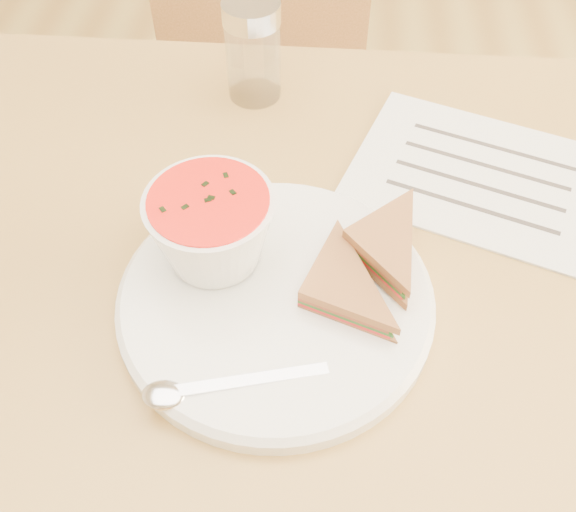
# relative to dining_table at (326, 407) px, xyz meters

# --- Properties ---
(floor) EXTENTS (5.00, 6.00, 0.01)m
(floor) POSITION_rel_dining_table_xyz_m (0.00, 0.00, -0.38)
(floor) COLOR olive
(floor) RESTS_ON ground
(dining_table) EXTENTS (1.00, 0.70, 0.75)m
(dining_table) POSITION_rel_dining_table_xyz_m (0.00, 0.00, 0.00)
(dining_table) COLOR olive
(dining_table) RESTS_ON floor
(chair_far) EXTENTS (0.52, 0.52, 0.95)m
(chair_far) POSITION_rel_dining_table_xyz_m (-0.11, 0.53, 0.10)
(chair_far) COLOR brown
(chair_far) RESTS_ON floor
(plate) EXTENTS (0.32, 0.32, 0.02)m
(plate) POSITION_rel_dining_table_xyz_m (-0.06, -0.08, 0.38)
(plate) COLOR white
(plate) RESTS_ON dining_table
(soup_bowl) EXTENTS (0.15, 0.15, 0.08)m
(soup_bowl) POSITION_rel_dining_table_xyz_m (-0.12, -0.04, 0.43)
(soup_bowl) COLOR white
(soup_bowl) RESTS_ON plate
(sandwich_half_a) EXTENTS (0.12, 0.12, 0.03)m
(sandwich_half_a) POSITION_rel_dining_table_xyz_m (-0.04, -0.10, 0.41)
(sandwich_half_a) COLOR #A96F3B
(sandwich_half_a) RESTS_ON plate
(sandwich_half_b) EXTENTS (0.13, 0.13, 0.03)m
(sandwich_half_b) POSITION_rel_dining_table_xyz_m (-0.00, -0.03, 0.42)
(sandwich_half_b) COLOR #A96F3B
(sandwich_half_b) RESTS_ON plate
(spoon) EXTENTS (0.19, 0.08, 0.01)m
(spoon) POSITION_rel_dining_table_xyz_m (-0.09, -0.18, 0.40)
(spoon) COLOR silver
(spoon) RESTS_ON plate
(paper_menu) EXTENTS (0.33, 0.29, 0.00)m
(paper_menu) POSITION_rel_dining_table_xyz_m (0.15, 0.11, 0.38)
(paper_menu) COLOR white
(paper_menu) RESTS_ON dining_table
(condiment_shaker) EXTENTS (0.08, 0.08, 0.12)m
(condiment_shaker) POSITION_rel_dining_table_xyz_m (-0.12, 0.24, 0.44)
(condiment_shaker) COLOR silver
(condiment_shaker) RESTS_ON dining_table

